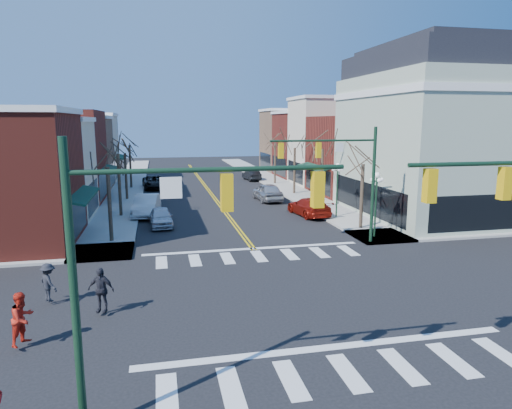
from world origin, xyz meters
TOP-DOWN VIEW (x-y plane):
  - ground at (0.00, 0.00)m, footprint 160.00×160.00m
  - sidewalk_left at (-8.75, 20.00)m, footprint 3.50×70.00m
  - sidewalk_right at (8.75, 20.00)m, footprint 3.50×70.00m
  - bldg_left_stucco_a at (-15.50, 19.50)m, footprint 10.00×7.00m
  - bldg_left_brick_b at (-15.50, 27.50)m, footprint 10.00×9.00m
  - bldg_left_tan at (-15.50, 35.75)m, footprint 10.00×7.50m
  - bldg_left_stucco_b at (-15.50, 43.50)m, footprint 10.00×8.00m
  - bldg_right_brick_a at (15.50, 25.75)m, footprint 10.00×8.50m
  - bldg_right_stucco at (15.50, 33.50)m, footprint 10.00×7.00m
  - bldg_right_brick_b at (15.50, 41.00)m, footprint 10.00×8.00m
  - bldg_right_tan at (15.50, 49.00)m, footprint 10.00×8.00m
  - victorian_corner at (16.50, 14.50)m, footprint 12.25×14.25m
  - traffic_mast_near_left at (-5.55, -7.40)m, footprint 6.60×0.28m
  - traffic_mast_far_right at (5.55, 7.40)m, footprint 6.60×0.28m
  - lamppost_corner at (8.20, 8.50)m, footprint 0.36×0.36m
  - lamppost_midblock at (8.20, 15.00)m, footprint 0.36×0.36m
  - tree_left_a at (-8.40, 11.00)m, footprint 0.24×0.24m
  - tree_left_b at (-8.40, 19.00)m, footprint 0.24×0.24m
  - tree_left_c at (-8.40, 27.00)m, footprint 0.24×0.24m
  - tree_left_d at (-8.40, 35.00)m, footprint 0.24×0.24m
  - tree_right_a at (8.40, 11.00)m, footprint 0.24×0.24m
  - tree_right_b at (8.40, 19.00)m, footprint 0.24×0.24m
  - tree_right_c at (8.40, 27.00)m, footprint 0.24×0.24m
  - tree_right_d at (8.40, 35.00)m, footprint 0.24×0.24m
  - car_left_near at (-5.31, 15.03)m, footprint 1.78×4.05m
  - car_left_mid at (-6.40, 19.02)m, footprint 2.37×5.30m
  - car_left_far at (-5.81, 34.32)m, footprint 2.93×5.50m
  - car_right_near at (6.40, 16.37)m, footprint 2.65×5.28m
  - car_right_mid at (4.80, 23.92)m, footprint 2.21×5.08m
  - car_right_far at (6.40, 39.27)m, footprint 1.86×4.25m
  - pedestrian_red_b at (-10.00, -2.45)m, footprint 1.03×1.11m
  - pedestrian_dark_a at (-7.76, -0.23)m, footprint 1.13×0.74m
  - pedestrian_dark_b at (-10.00, 1.34)m, footprint 1.12×1.19m

SIDE VIEW (x-z plane):
  - ground at x=0.00m, z-range 0.00..0.00m
  - sidewalk_left at x=-8.75m, z-range 0.00..0.15m
  - sidewalk_right at x=8.75m, z-range 0.00..0.15m
  - car_left_near at x=-5.31m, z-range 0.00..1.36m
  - car_right_far at x=6.40m, z-range 0.00..1.36m
  - car_left_far at x=-5.81m, z-range 0.00..1.47m
  - car_right_near at x=6.40m, z-range 0.00..1.47m
  - car_left_mid at x=-6.40m, z-range 0.00..1.69m
  - car_right_mid at x=4.80m, z-range 0.00..1.71m
  - pedestrian_dark_b at x=-10.00m, z-range 0.15..1.77m
  - pedestrian_dark_a at x=-7.76m, z-range 0.15..1.94m
  - pedestrian_red_b at x=-10.00m, z-range 0.15..1.96m
  - tree_left_c at x=-8.40m, z-range 0.00..4.55m
  - tree_right_a at x=8.40m, z-range 0.00..4.62m
  - tree_left_a at x=-8.40m, z-range 0.00..4.76m
  - tree_right_c at x=8.40m, z-range 0.00..4.83m
  - tree_left_d at x=-8.40m, z-range 0.00..4.90m
  - tree_right_d at x=8.40m, z-range 0.00..4.97m
  - tree_left_b at x=-8.40m, z-range 0.00..5.04m
  - tree_right_b at x=8.40m, z-range 0.00..5.18m
  - lamppost_corner at x=8.20m, z-range 0.80..5.13m
  - lamppost_midblock at x=8.20m, z-range 0.80..5.13m
  - bldg_left_stucco_a at x=-15.50m, z-range 0.00..7.50m
  - bldg_left_tan at x=-15.50m, z-range 0.00..7.80m
  - bldg_right_brick_a at x=15.50m, z-range 0.00..8.00m
  - bldg_left_stucco_b at x=-15.50m, z-range 0.00..8.20m
  - bldg_left_brick_b at x=-15.50m, z-range 0.00..8.50m
  - bldg_right_brick_b at x=15.50m, z-range 0.00..8.50m
  - bldg_right_tan at x=15.50m, z-range 0.00..9.00m
  - traffic_mast_near_left at x=-5.55m, z-range 1.11..8.31m
  - traffic_mast_far_right at x=5.55m, z-range 1.11..8.31m
  - bldg_right_stucco at x=15.50m, z-range 0.00..10.00m
  - victorian_corner at x=16.50m, z-range 0.01..13.31m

